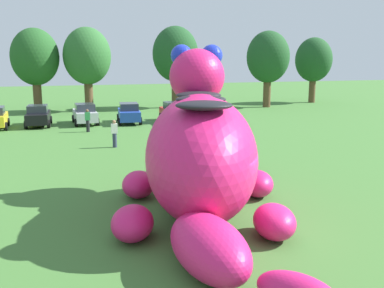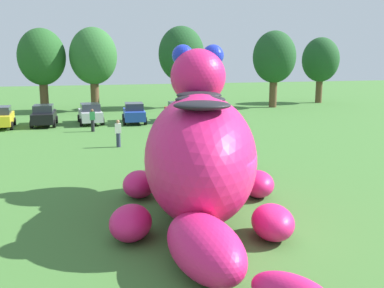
% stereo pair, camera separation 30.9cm
% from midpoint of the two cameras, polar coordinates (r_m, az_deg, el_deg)
% --- Properties ---
extents(ground_plane, '(160.00, 160.00, 0.00)m').
position_cam_midpoint_polar(ground_plane, '(14.33, 4.47, -11.27)').
color(ground_plane, '#427533').
extents(giant_inflatable_creature, '(7.23, 12.09, 6.00)m').
position_cam_midpoint_polar(giant_inflatable_creature, '(15.08, 0.62, -1.35)').
color(giant_inflatable_creature, '#E01E6B').
rests_on(giant_inflatable_creature, ground).
extents(car_black, '(2.10, 4.18, 1.72)m').
position_cam_midpoint_polar(car_black, '(37.75, -19.62, 3.50)').
color(car_black, black).
rests_on(car_black, ground).
extents(car_silver, '(2.05, 4.16, 1.72)m').
position_cam_midpoint_polar(car_silver, '(37.86, -13.99, 3.84)').
color(car_silver, '#B7BABF').
rests_on(car_silver, ground).
extents(car_blue, '(2.24, 4.24, 1.72)m').
position_cam_midpoint_polar(car_blue, '(37.68, -8.45, 4.01)').
color(car_blue, '#2347B7').
rests_on(car_blue, ground).
extents(car_red, '(2.02, 4.14, 1.72)m').
position_cam_midpoint_polar(car_red, '(38.12, -2.66, 4.21)').
color(car_red, red).
rests_on(car_red, ground).
extents(tree_mid_left, '(4.74, 4.74, 8.42)m').
position_cam_midpoint_polar(tree_mid_left, '(47.46, -19.95, 10.55)').
color(tree_mid_left, brown).
rests_on(tree_mid_left, ground).
extents(tree_centre_left, '(4.82, 4.82, 8.55)m').
position_cam_midpoint_polar(tree_centre_left, '(46.74, -13.69, 11.00)').
color(tree_centre_left, brown).
rests_on(tree_centre_left, ground).
extents(tree_centre, '(5.01, 5.01, 8.89)m').
position_cam_midpoint_polar(tree_centre, '(48.97, -2.36, 11.55)').
color(tree_centre, brown).
rests_on(tree_centre, ground).
extents(tree_centre_right, '(4.74, 4.74, 8.42)m').
position_cam_midpoint_polar(tree_centre_right, '(50.14, 9.70, 11.05)').
color(tree_centre_right, brown).
rests_on(tree_centre_right, ground).
extents(tree_mid_right, '(4.47, 4.47, 7.93)m').
position_cam_midpoint_polar(tree_mid_right, '(56.62, 15.41, 10.48)').
color(tree_mid_right, brown).
rests_on(tree_mid_right, ground).
extents(spectator_near_inflatable, '(0.38, 0.26, 1.71)m').
position_cam_midpoint_polar(spectator_near_inflatable, '(27.50, -10.38, 1.32)').
color(spectator_near_inflatable, '#2D334C').
rests_on(spectator_near_inflatable, ground).
extents(spectator_by_cars, '(0.38, 0.26, 1.71)m').
position_cam_midpoint_polar(spectator_by_cars, '(22.27, 6.70, -0.87)').
color(spectator_by_cars, black).
rests_on(spectator_by_cars, ground).
extents(spectator_wandering, '(0.38, 0.26, 1.71)m').
position_cam_midpoint_polar(spectator_wandering, '(33.71, -13.69, 2.98)').
color(spectator_wandering, black).
rests_on(spectator_wandering, ground).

